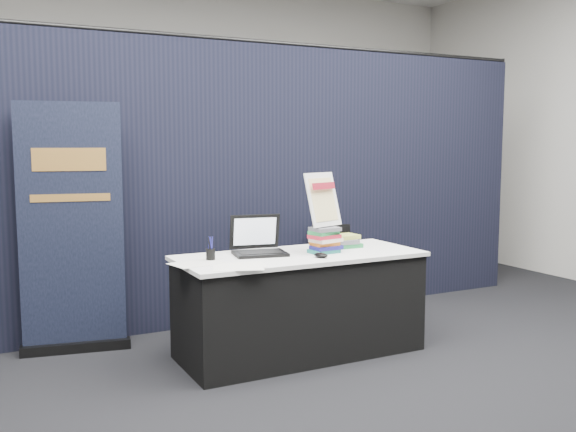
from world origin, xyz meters
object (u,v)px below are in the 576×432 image
(display_table, at_px, (300,304))
(book_stack_short, at_px, (343,241))
(info_sign, at_px, (323,200))
(book_stack_tall, at_px, (325,240))
(laptop, at_px, (257,245))
(pullup_banner, at_px, (72,243))
(stacking_chair, at_px, (339,266))

(display_table, distance_m, book_stack_short, 0.62)
(display_table, bearing_deg, info_sign, -4.03)
(book_stack_tall, distance_m, info_sign, 0.29)
(laptop, bearing_deg, display_table, -15.45)
(info_sign, bearing_deg, laptop, 144.08)
(pullup_banner, bearing_deg, stacking_chair, 9.36)
(laptop, bearing_deg, info_sign, -7.40)
(display_table, relative_size, stacking_chair, 2.20)
(book_stack_short, relative_size, stacking_chair, 0.28)
(display_table, relative_size, pullup_banner, 0.97)
(display_table, height_order, stacking_chair, stacking_chair)
(info_sign, bearing_deg, display_table, 157.78)
(laptop, bearing_deg, book_stack_short, 8.34)
(book_stack_tall, bearing_deg, laptop, 158.93)
(display_table, relative_size, book_stack_short, 7.87)
(book_stack_tall, height_order, info_sign, info_sign)
(laptop, relative_size, book_stack_tall, 1.87)
(laptop, height_order, book_stack_short, laptop)
(stacking_chair, bearing_deg, info_sign, -109.50)
(book_stack_short, bearing_deg, display_table, -165.95)
(book_stack_tall, relative_size, stacking_chair, 0.27)
(stacking_chair, bearing_deg, book_stack_tall, -108.41)
(book_stack_short, bearing_deg, book_stack_tall, -149.13)
(book_stack_tall, height_order, stacking_chair, book_stack_tall)
(book_stack_short, height_order, pullup_banner, pullup_banner)
(info_sign, distance_m, stacking_chair, 1.20)
(book_stack_tall, relative_size, pullup_banner, 0.12)
(display_table, bearing_deg, stacking_chair, 43.31)
(laptop, bearing_deg, pullup_banner, 160.83)
(laptop, distance_m, info_sign, 0.59)
(display_table, distance_m, book_stack_tall, 0.51)
(info_sign, height_order, stacking_chair, info_sign)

